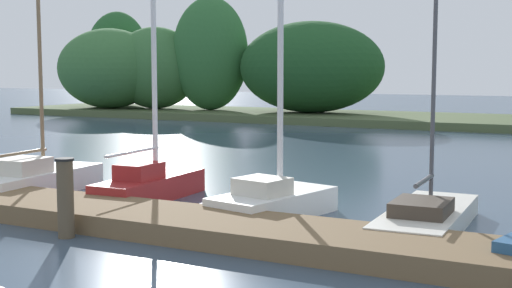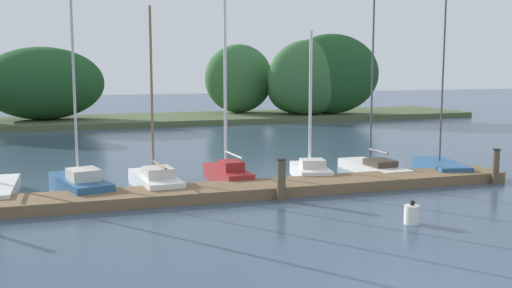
{
  "view_description": "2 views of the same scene",
  "coord_description": "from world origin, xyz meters",
  "px_view_note": "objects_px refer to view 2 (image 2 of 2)",
  "views": [
    {
      "loc": [
        8.62,
        -0.17,
        2.81
      ],
      "look_at": [
        3.0,
        10.53,
        1.53
      ],
      "focal_mm": 48.91,
      "sensor_mm": 36.0,
      "label": 1
    },
    {
      "loc": [
        -6.26,
        -8.98,
        4.31
      ],
      "look_at": [
        0.33,
        10.78,
        1.55
      ],
      "focal_mm": 41.99,
      "sensor_mm": 36.0,
      "label": 2
    }
  ],
  "objects_px": {
    "sailboat_5": "(372,166)",
    "mooring_piling_2": "(496,166)",
    "mooring_piling_1": "(281,180)",
    "channel_buoy_0": "(412,214)",
    "sailboat_2": "(155,179)",
    "sailboat_1": "(79,183)",
    "sailboat_4": "(310,169)",
    "sailboat_3": "(227,169)",
    "sailboat_6": "(440,166)"
  },
  "relations": [
    {
      "from": "sailboat_5",
      "to": "mooring_piling_2",
      "type": "distance_m",
      "value": 4.65
    },
    {
      "from": "mooring_piling_1",
      "to": "channel_buoy_0",
      "type": "distance_m",
      "value": 4.48
    },
    {
      "from": "sailboat_2",
      "to": "mooring_piling_1",
      "type": "height_order",
      "value": "sailboat_2"
    },
    {
      "from": "sailboat_2",
      "to": "mooring_piling_2",
      "type": "distance_m",
      "value": 12.29
    },
    {
      "from": "sailboat_1",
      "to": "sailboat_2",
      "type": "bearing_deg",
      "value": -105.67
    },
    {
      "from": "sailboat_4",
      "to": "sailboat_5",
      "type": "relative_size",
      "value": 0.76
    },
    {
      "from": "sailboat_3",
      "to": "channel_buoy_0",
      "type": "distance_m",
      "value": 7.97
    },
    {
      "from": "sailboat_2",
      "to": "sailboat_3",
      "type": "height_order",
      "value": "sailboat_3"
    },
    {
      "from": "sailboat_2",
      "to": "mooring_piling_2",
      "type": "height_order",
      "value": "sailboat_2"
    },
    {
      "from": "sailboat_6",
      "to": "sailboat_4",
      "type": "bearing_deg",
      "value": 95.22
    },
    {
      "from": "sailboat_5",
      "to": "mooring_piling_1",
      "type": "bearing_deg",
      "value": 121.35
    },
    {
      "from": "sailboat_4",
      "to": "sailboat_1",
      "type": "bearing_deg",
      "value": 103.12
    },
    {
      "from": "sailboat_1",
      "to": "sailboat_5",
      "type": "relative_size",
      "value": 0.9
    },
    {
      "from": "sailboat_2",
      "to": "mooring_piling_1",
      "type": "distance_m",
      "value": 4.65
    },
    {
      "from": "sailboat_4",
      "to": "mooring_piling_2",
      "type": "relative_size",
      "value": 4.33
    },
    {
      "from": "sailboat_4",
      "to": "sailboat_6",
      "type": "bearing_deg",
      "value": -85.56
    },
    {
      "from": "sailboat_2",
      "to": "sailboat_6",
      "type": "relative_size",
      "value": 0.81
    },
    {
      "from": "sailboat_1",
      "to": "mooring_piling_2",
      "type": "relative_size",
      "value": 5.09
    },
    {
      "from": "sailboat_4",
      "to": "sailboat_6",
      "type": "height_order",
      "value": "sailboat_6"
    },
    {
      "from": "sailboat_3",
      "to": "sailboat_6",
      "type": "distance_m",
      "value": 8.57
    },
    {
      "from": "sailboat_1",
      "to": "channel_buoy_0",
      "type": "xyz_separation_m",
      "value": [
        8.47,
        -6.79,
        -0.12
      ]
    },
    {
      "from": "sailboat_2",
      "to": "sailboat_4",
      "type": "bearing_deg",
      "value": -92.59
    },
    {
      "from": "sailboat_3",
      "to": "mooring_piling_2",
      "type": "relative_size",
      "value": 6.22
    },
    {
      "from": "sailboat_2",
      "to": "sailboat_5",
      "type": "height_order",
      "value": "sailboat_5"
    },
    {
      "from": "sailboat_6",
      "to": "channel_buoy_0",
      "type": "relative_size",
      "value": 11.84
    },
    {
      "from": "sailboat_4",
      "to": "mooring_piling_2",
      "type": "height_order",
      "value": "sailboat_4"
    },
    {
      "from": "sailboat_3",
      "to": "mooring_piling_1",
      "type": "height_order",
      "value": "sailboat_3"
    },
    {
      "from": "sailboat_6",
      "to": "sailboat_1",
      "type": "bearing_deg",
      "value": 100.53
    },
    {
      "from": "sailboat_2",
      "to": "channel_buoy_0",
      "type": "distance_m",
      "value": 8.98
    },
    {
      "from": "sailboat_1",
      "to": "mooring_piling_1",
      "type": "distance_m",
      "value": 6.8
    },
    {
      "from": "sailboat_1",
      "to": "mooring_piling_2",
      "type": "distance_m",
      "value": 14.75
    },
    {
      "from": "sailboat_3",
      "to": "channel_buoy_0",
      "type": "bearing_deg",
      "value": -159.27
    },
    {
      "from": "sailboat_2",
      "to": "sailboat_6",
      "type": "xyz_separation_m",
      "value": [
        11.27,
        -0.52,
        -0.04
      ]
    },
    {
      "from": "sailboat_1",
      "to": "sailboat_2",
      "type": "xyz_separation_m",
      "value": [
        2.51,
        -0.07,
        -0.02
      ]
    },
    {
      "from": "sailboat_3",
      "to": "sailboat_4",
      "type": "height_order",
      "value": "sailboat_3"
    },
    {
      "from": "sailboat_3",
      "to": "mooring_piling_2",
      "type": "height_order",
      "value": "sailboat_3"
    },
    {
      "from": "sailboat_1",
      "to": "channel_buoy_0",
      "type": "bearing_deg",
      "value": -142.86
    },
    {
      "from": "mooring_piling_1",
      "to": "mooring_piling_2",
      "type": "bearing_deg",
      "value": 0.36
    },
    {
      "from": "sailboat_1",
      "to": "sailboat_6",
      "type": "xyz_separation_m",
      "value": [
        13.78,
        -0.59,
        -0.07
      ]
    },
    {
      "from": "sailboat_1",
      "to": "sailboat_4",
      "type": "distance_m",
      "value": 8.47
    },
    {
      "from": "sailboat_1",
      "to": "mooring_piling_1",
      "type": "relative_size",
      "value": 4.85
    },
    {
      "from": "mooring_piling_1",
      "to": "sailboat_4",
      "type": "bearing_deg",
      "value": 52.94
    },
    {
      "from": "sailboat_1",
      "to": "channel_buoy_0",
      "type": "relative_size",
      "value": 9.99
    },
    {
      "from": "sailboat_2",
      "to": "mooring_piling_2",
      "type": "relative_size",
      "value": 4.89
    },
    {
      "from": "sailboat_2",
      "to": "mooring_piling_1",
      "type": "xyz_separation_m",
      "value": [
        3.57,
        -2.96,
        0.32
      ]
    },
    {
      "from": "mooring_piling_1",
      "to": "channel_buoy_0",
      "type": "xyz_separation_m",
      "value": [
        2.38,
        -3.77,
        -0.42
      ]
    },
    {
      "from": "sailboat_1",
      "to": "sailboat_2",
      "type": "relative_size",
      "value": 1.04
    },
    {
      "from": "sailboat_4",
      "to": "channel_buoy_0",
      "type": "xyz_separation_m",
      "value": [
        -0.01,
        -6.93,
        -0.12
      ]
    },
    {
      "from": "sailboat_5",
      "to": "channel_buoy_0",
      "type": "height_order",
      "value": "sailboat_5"
    },
    {
      "from": "sailboat_1",
      "to": "sailboat_3",
      "type": "bearing_deg",
      "value": -98.62
    }
  ]
}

